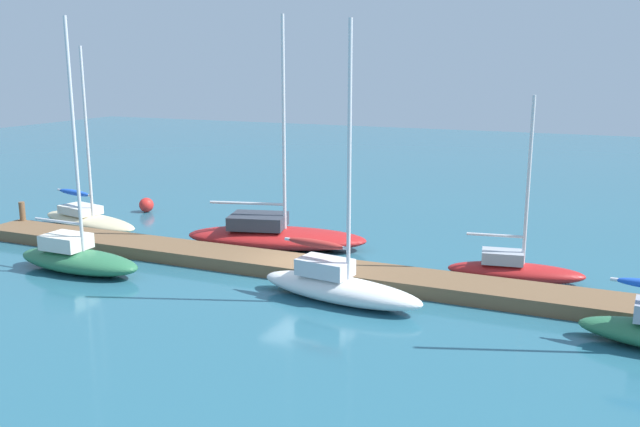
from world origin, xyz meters
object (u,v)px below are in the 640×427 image
sailboat_4 (514,269)px  mooring_buoy_red (146,205)px  sailboat_0 (88,217)px  sailboat_2 (274,235)px  sailboat_3 (338,284)px  sailboat_1 (77,257)px

sailboat_4 → mooring_buoy_red: (-20.29, 4.41, -0.09)m
sailboat_0 → sailboat_4: size_ratio=1.27×
sailboat_2 → sailboat_0: bearing=167.3°
sailboat_3 → mooring_buoy_red: sailboat_3 is taller
sailboat_2 → sailboat_4: bearing=-17.9°
sailboat_0 → sailboat_1: (4.87, -6.01, 0.12)m
sailboat_2 → sailboat_3: bearing=-60.0°
sailboat_0 → sailboat_2: bearing=13.9°
sailboat_3 → mooring_buoy_red: size_ratio=11.92×
sailboat_3 → sailboat_4: bearing=49.5°
sailboat_2 → mooring_buoy_red: sailboat_2 is taller
sailboat_0 → sailboat_4: (20.80, -0.40, -0.00)m
sailboat_0 → mooring_buoy_red: 4.05m
sailboat_3 → mooring_buoy_red: 17.57m
sailboat_0 → mooring_buoy_red: sailboat_0 is taller
sailboat_1 → sailboat_3: 10.71m
sailboat_3 → mooring_buoy_red: bearing=156.6°
sailboat_0 → mooring_buoy_red: (0.51, 4.01, -0.09)m
sailboat_1 → sailboat_2: sailboat_2 is taller
sailboat_2 → mooring_buoy_red: size_ratio=12.67×
mooring_buoy_red → sailboat_1: bearing=-66.5°
sailboat_1 → sailboat_4: (15.92, 5.61, -0.12)m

